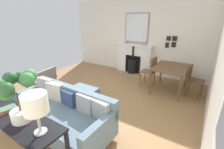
{
  "coord_description": "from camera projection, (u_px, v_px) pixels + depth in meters",
  "views": [
    {
      "loc": [
        2.48,
        2.39,
        2.0
      ],
      "look_at": [
        -0.52,
        0.49,
        0.67
      ],
      "focal_mm": 24.59,
      "sensor_mm": 36.0,
      "label": 1
    }
  ],
  "objects": [
    {
      "name": "mantel_bowl_far",
      "position": [
        144.0,
        44.0,
        5.35
      ],
      "size": [
        0.12,
        0.12,
        0.06
      ],
      "color": "#9E9384",
      "rests_on": "fireplace"
    },
    {
      "name": "mirror_over_mantel",
      "position": [
        137.0,
        28.0,
        5.41
      ],
      "size": [
        0.04,
        0.88,
        1.0
      ],
      "color": "gray"
    },
    {
      "name": "fireplace",
      "position": [
        134.0,
        60.0,
        5.73
      ],
      "size": [
        0.56,
        1.36,
        1.08
      ],
      "color": "#9E7A5B",
      "rests_on": "ground"
    },
    {
      "name": "dining_chair_by_back_wall",
      "position": [
        192.0,
        78.0,
        4.02
      ],
      "size": [
        0.45,
        0.45,
        0.83
      ],
      "color": "brown",
      "rests_on": "ground"
    },
    {
      "name": "ground_plane",
      "position": [
        85.0,
        102.0,
        3.86
      ],
      "size": [
        5.69,
        5.28,
        0.01
      ],
      "primitive_type": "cube",
      "color": "olive"
    },
    {
      "name": "photo_gallery_row",
      "position": [
        171.0,
        42.0,
        4.95
      ],
      "size": [
        0.02,
        0.34,
        0.39
      ],
      "color": "black"
    },
    {
      "name": "potted_plant",
      "position": [
        18.0,
        91.0,
        1.79
      ],
      "size": [
        0.51,
        0.49,
        0.62
      ],
      "color": "silver",
      "rests_on": "console_table"
    },
    {
      "name": "mantel_bowl_near",
      "position": [
        126.0,
        43.0,
        5.71
      ],
      "size": [
        0.14,
        0.14,
        0.06
      ],
      "color": "#9E9384",
      "rests_on": "fireplace"
    },
    {
      "name": "dining_chair_near_fireplace",
      "position": [
        151.0,
        70.0,
        4.55
      ],
      "size": [
        0.45,
        0.45,
        0.92
      ],
      "color": "brown",
      "rests_on": "ground"
    },
    {
      "name": "armchair_accent",
      "position": [
        43.0,
        80.0,
        4.09
      ],
      "size": [
        0.76,
        0.68,
        0.76
      ],
      "color": "#4C3321",
      "rests_on": "ground"
    },
    {
      "name": "table_lamp_far_end",
      "position": [
        35.0,
        104.0,
        1.6
      ],
      "size": [
        0.26,
        0.26,
        0.48
      ],
      "color": "#B2B2B7",
      "rests_on": "console_table"
    },
    {
      "name": "sofa",
      "position": [
        62.0,
        113.0,
        2.84
      ],
      "size": [
        0.9,
        2.05,
        0.8
      ],
      "color": "#B2B2B7",
      "rests_on": "ground"
    },
    {
      "name": "ottoman",
      "position": [
        82.0,
        94.0,
        3.74
      ],
      "size": [
        0.62,
        0.68,
        0.37
      ],
      "color": "#B2B2B7",
      "rests_on": "ground"
    },
    {
      "name": "dining_table",
      "position": [
        171.0,
        70.0,
        4.25
      ],
      "size": [
        1.13,
        0.85,
        0.72
      ],
      "color": "brown",
      "rests_on": "ground"
    },
    {
      "name": "book_stack",
      "position": [
        7.0,
        110.0,
        2.11
      ],
      "size": [
        0.25,
        0.18,
        0.05
      ],
      "color": "#B23833",
      "rests_on": "console_table"
    },
    {
      "name": "wall_left",
      "position": [
        135.0,
        37.0,
        5.65
      ],
      "size": [
        0.12,
        5.28,
        2.62
      ],
      "primitive_type": "cube",
      "color": "silver",
      "rests_on": "ground"
    },
    {
      "name": "console_table",
      "position": [
        12.0,
        119.0,
        2.08
      ],
      "size": [
        0.43,
        1.75,
        0.78
      ],
      "color": "black",
      "rests_on": "ground"
    }
  ]
}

